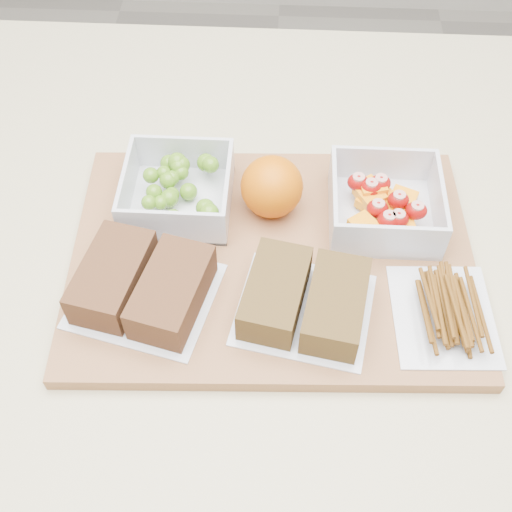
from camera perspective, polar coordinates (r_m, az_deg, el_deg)
The scene contains 8 objects.
counter at distance 1.07m, azimuth -0.69°, elevation -15.90°, with size 1.20×0.90×0.90m, color beige.
cutting_board at distance 0.68m, azimuth 1.46°, elevation -0.16°, with size 0.42×0.30×0.02m, color #97653E.
grape_container at distance 0.71m, azimuth -6.81°, elevation 5.88°, with size 0.11×0.11×0.05m.
fruit_container at distance 0.70m, azimuth 11.31°, elevation 4.44°, with size 0.12×0.12×0.05m.
orange at distance 0.69m, azimuth 1.41°, elevation 6.17°, with size 0.07×0.07×0.07m, color #DC6505.
sandwich_bag_left at distance 0.63m, azimuth -10.06°, elevation -2.54°, with size 0.16×0.15×0.04m.
sandwich_bag_center at distance 0.62m, azimuth 4.40°, elevation -3.87°, with size 0.15×0.13×0.04m.
pretzel_bag at distance 0.64m, azimuth 16.52°, elevation -4.55°, with size 0.10×0.12×0.03m.
Camera 1 is at (0.03, -0.39, 1.45)m, focal length 45.00 mm.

